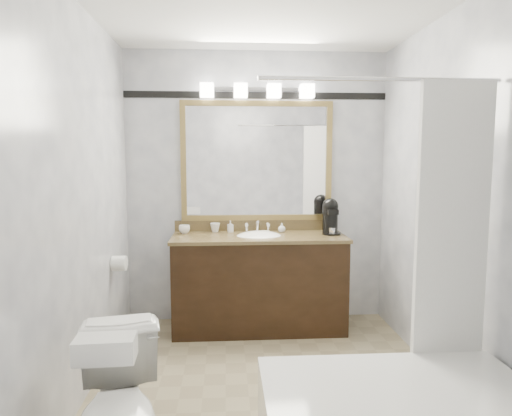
% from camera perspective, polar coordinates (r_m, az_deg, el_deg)
% --- Properties ---
extents(room, '(2.42, 2.62, 2.52)m').
position_cam_1_polar(room, '(2.98, 1.79, 0.77)').
color(room, gray).
rests_on(room, ground).
extents(vanity, '(1.53, 0.58, 0.97)m').
position_cam_1_polar(vanity, '(4.13, 0.36, -9.03)').
color(vanity, black).
rests_on(vanity, ground).
extents(mirror, '(1.40, 0.04, 1.10)m').
position_cam_1_polar(mirror, '(4.24, 0.11, 5.87)').
color(mirror, olive).
rests_on(mirror, room).
extents(vanity_light_bar, '(1.02, 0.14, 0.12)m').
position_cam_1_polar(vanity_light_bar, '(4.23, 0.16, 14.47)').
color(vanity_light_bar, silver).
rests_on(vanity_light_bar, room).
extents(accent_stripe, '(2.40, 0.01, 0.06)m').
position_cam_1_polar(accent_stripe, '(4.29, 0.10, 13.91)').
color(accent_stripe, black).
rests_on(accent_stripe, room).
extents(bathtub, '(1.30, 0.75, 1.96)m').
position_cam_1_polar(bathtub, '(2.55, 17.53, -23.57)').
color(bathtub, white).
rests_on(bathtub, ground).
extents(tp_roll, '(0.11, 0.12, 0.12)m').
position_cam_1_polar(tp_roll, '(3.81, -16.73, -6.63)').
color(tp_roll, white).
rests_on(tp_roll, room).
extents(toilet, '(0.52, 0.76, 0.71)m').
position_cam_1_polar(toilet, '(2.40, -16.64, -23.49)').
color(toilet, white).
rests_on(toilet, ground).
extents(tissue_box, '(0.25, 0.14, 0.10)m').
position_cam_1_polar(tissue_box, '(2.05, -18.31, -16.36)').
color(tissue_box, white).
rests_on(tissue_box, toilet).
extents(coffee_maker, '(0.17, 0.21, 0.32)m').
position_cam_1_polar(coffee_maker, '(4.16, 9.28, -0.93)').
color(coffee_maker, black).
rests_on(coffee_maker, vanity).
extents(cup_left, '(0.12, 0.12, 0.08)m').
position_cam_1_polar(cup_left, '(4.18, -8.94, -2.64)').
color(cup_left, white).
rests_on(cup_left, vanity).
extents(cup_right, '(0.10, 0.10, 0.08)m').
position_cam_1_polar(cup_right, '(4.23, -5.13, -2.44)').
color(cup_right, white).
rests_on(cup_right, vanity).
extents(soap_bottle_a, '(0.06, 0.06, 0.11)m').
position_cam_1_polar(soap_bottle_a, '(4.21, -3.23, -2.31)').
color(soap_bottle_a, white).
rests_on(soap_bottle_a, vanity).
extents(soap_bottle_b, '(0.09, 0.09, 0.08)m').
position_cam_1_polar(soap_bottle_b, '(4.21, 3.25, -2.46)').
color(soap_bottle_b, white).
rests_on(soap_bottle_b, vanity).
extents(soap_bar, '(0.08, 0.07, 0.02)m').
position_cam_1_polar(soap_bar, '(4.16, 1.13, -3.00)').
color(soap_bar, beige).
rests_on(soap_bar, vanity).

